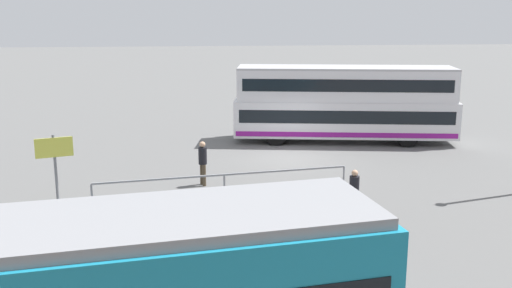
% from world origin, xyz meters
% --- Properties ---
extents(ground_plane, '(160.00, 160.00, 0.00)m').
position_xyz_m(ground_plane, '(0.00, 0.00, 0.00)').
color(ground_plane, slate).
extents(double_decker_bus, '(11.24, 4.13, 3.79)m').
position_xyz_m(double_decker_bus, '(-3.17, -3.09, 1.95)').
color(double_decker_bus, white).
rests_on(double_decker_bus, ground).
extents(pedestrian_near_railing, '(0.42, 0.42, 1.72)m').
position_xyz_m(pedestrian_near_railing, '(4.03, 3.80, 0.99)').
color(pedestrian_near_railing, '#4C3F2D').
rests_on(pedestrian_near_railing, ground).
extents(pedestrian_crossing, '(0.45, 0.45, 1.59)m').
position_xyz_m(pedestrian_crossing, '(-0.79, 7.82, 0.91)').
color(pedestrian_crossing, '#4C3F2D').
rests_on(pedestrian_crossing, ground).
extents(pedestrian_railing, '(8.81, 1.37, 1.08)m').
position_xyz_m(pedestrian_railing, '(3.32, 6.09, 0.75)').
color(pedestrian_railing, gray).
rests_on(pedestrian_railing, ground).
extents(info_sign, '(1.22, 0.42, 2.40)m').
position_xyz_m(info_sign, '(9.13, 5.27, 1.69)').
color(info_sign, slate).
rests_on(info_sign, ground).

